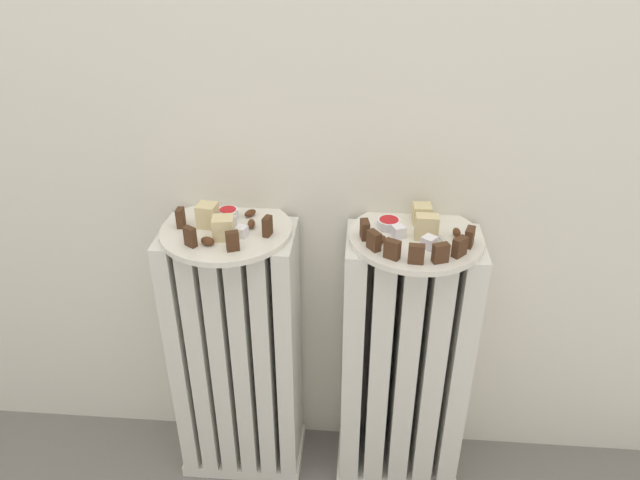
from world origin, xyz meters
name	(u,v)px	position (x,y,z in m)	size (l,w,h in m)	color
radiator_left	(238,358)	(-0.19, 0.28, 0.33)	(0.29, 0.17, 0.66)	silver
radiator_right	(404,367)	(0.19, 0.28, 0.33)	(0.29, 0.17, 0.66)	silver
plate_left	(226,230)	(-0.19, 0.28, 0.67)	(0.27, 0.27, 0.01)	silver
plate_right	(416,238)	(0.19, 0.28, 0.67)	(0.27, 0.27, 0.01)	silver
dark_cake_slice_left_0	(181,218)	(-0.29, 0.28, 0.69)	(0.02, 0.01, 0.04)	#472B19
dark_cake_slice_left_1	(190,237)	(-0.24, 0.20, 0.69)	(0.02, 0.01, 0.04)	#472B19
dark_cake_slice_left_2	(232,241)	(-0.16, 0.19, 0.69)	(0.02, 0.01, 0.04)	#472B19
dark_cake_slice_left_3	(267,226)	(-0.10, 0.26, 0.69)	(0.02, 0.01, 0.04)	#472B19
marble_cake_slice_left_0	(223,228)	(-0.19, 0.24, 0.70)	(0.04, 0.04, 0.05)	beige
marble_cake_slice_left_1	(208,215)	(-0.23, 0.29, 0.70)	(0.04, 0.04, 0.05)	beige
turkish_delight_left_0	(241,231)	(-0.15, 0.25, 0.68)	(0.02, 0.02, 0.02)	white
turkish_delight_left_1	(230,222)	(-0.19, 0.29, 0.68)	(0.02, 0.02, 0.02)	white
medjool_date_left_0	(208,241)	(-0.21, 0.21, 0.68)	(0.03, 0.02, 0.02)	#4C2814
medjool_date_left_1	(250,213)	(-0.15, 0.33, 0.68)	(0.03, 0.02, 0.01)	#4C2814
medjool_date_left_2	(251,224)	(-0.14, 0.29, 0.68)	(0.03, 0.02, 0.02)	#4C2814
jam_bowl_left	(228,213)	(-0.20, 0.32, 0.69)	(0.04, 0.04, 0.02)	white
dark_cake_slice_right_0	(365,230)	(0.09, 0.26, 0.69)	(0.03, 0.02, 0.04)	#472B19
dark_cake_slice_right_1	(374,241)	(0.11, 0.22, 0.69)	(0.03, 0.02, 0.04)	#472B19
dark_cake_slice_right_2	(392,249)	(0.14, 0.19, 0.69)	(0.03, 0.02, 0.04)	#472B19
dark_cake_slice_right_3	(416,254)	(0.19, 0.18, 0.69)	(0.03, 0.02, 0.04)	#472B19
dark_cake_slice_right_4	(441,253)	(0.23, 0.18, 0.69)	(0.03, 0.02, 0.04)	#472B19
dark_cake_slice_right_5	(460,247)	(0.27, 0.21, 0.69)	(0.03, 0.02, 0.04)	#472B19
dark_cake_slice_right_6	(470,237)	(0.29, 0.25, 0.69)	(0.03, 0.02, 0.04)	#472B19
marble_cake_slice_right_0	(422,214)	(0.21, 0.34, 0.69)	(0.04, 0.04, 0.04)	beige
marble_cake_slice_right_1	(427,227)	(0.21, 0.27, 0.70)	(0.04, 0.03, 0.05)	beige
turkish_delight_right_0	(429,242)	(0.21, 0.23, 0.69)	(0.02, 0.02, 0.02)	white
turkish_delight_right_1	(398,231)	(0.16, 0.27, 0.69)	(0.02, 0.02, 0.02)	white
medjool_date_right_0	(457,232)	(0.27, 0.28, 0.68)	(0.03, 0.01, 0.02)	#4C2814
medjool_date_right_1	(382,239)	(0.12, 0.25, 0.68)	(0.02, 0.02, 0.01)	#4C2814
jam_bowl_right	(389,223)	(0.14, 0.31, 0.68)	(0.05, 0.05, 0.02)	white
fork	(436,233)	(0.23, 0.29, 0.67)	(0.05, 0.10, 0.00)	silver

